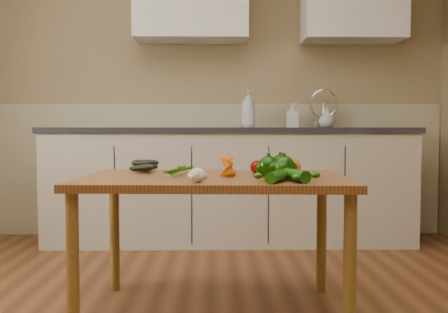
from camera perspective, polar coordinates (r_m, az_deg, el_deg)
name	(u,v)px	position (r m, az deg, el deg)	size (l,w,h in m)	color
room	(189,32)	(1.94, -3.97, 13.97)	(4.04, 5.04, 2.64)	brown
counter_run	(231,184)	(3.94, 0.76, -3.14)	(2.84, 0.64, 1.14)	#B8AE99
table	(214,192)	(2.36, -1.13, -4.04)	(1.27, 0.85, 0.66)	brown
soap_bottle_a	(248,109)	(4.00, 2.79, 5.47)	(0.12, 0.12, 0.30)	silver
soap_bottle_b	(292,115)	(4.10, 7.83, 4.68)	(0.09, 0.09, 0.20)	silver
soap_bottle_c	(327,118)	(4.19, 11.64, 4.33)	(0.13, 0.13, 0.16)	silver
carrot_bunch	(212,169)	(2.38, -1.43, -1.46)	(0.23, 0.18, 0.06)	#E95B05
leafy_greens	(149,164)	(2.61, -8.61, -0.82)	(0.18, 0.16, 0.09)	black
garlic_bulb	(197,175)	(2.06, -3.06, -2.16)	(0.07, 0.07, 0.06)	beige
pepper_a	(268,167)	(2.32, 5.11, -1.16)	(0.10, 0.10, 0.10)	#0C3302
pepper_b	(281,165)	(2.40, 6.48, -1.01)	(0.10, 0.10, 0.10)	#0C3302
pepper_c	(284,167)	(2.29, 6.88, -1.18)	(0.10, 0.10, 0.10)	#0C3302
tomato_a	(258,167)	(2.48, 3.85, -1.23)	(0.07, 0.07, 0.07)	#7E0602
tomato_b	(263,166)	(2.57, 4.46, -1.09)	(0.07, 0.07, 0.07)	#C55A04
tomato_c	(293,167)	(2.50, 7.93, -1.20)	(0.07, 0.07, 0.07)	#C55A04
zucchini_a	(297,175)	(2.12, 8.30, -2.15)	(0.05, 0.05, 0.17)	#104207
zucchini_b	(277,177)	(2.08, 6.05, -2.30)	(0.05, 0.05, 0.17)	#104207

